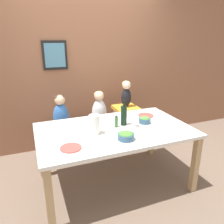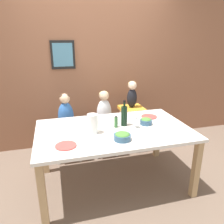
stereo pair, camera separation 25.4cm
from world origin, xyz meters
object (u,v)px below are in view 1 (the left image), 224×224
(person_child_left, at_px, (61,114))
(salad_bowl_small, at_px, (145,120))
(paper_towel_roll, at_px, (94,125))
(dinner_plate_back_left, at_px, (71,124))
(chair_far_left, at_px, (63,136))
(dinner_plate_front_right, at_px, (163,129))
(chair_far_center, at_px, (100,130))
(dinner_plate_front_left, at_px, (71,148))
(person_baby_right, at_px, (126,93))
(dinner_plate_back_right, at_px, (146,115))
(person_child_center, at_px, (99,109))
(wine_glass_near, at_px, (135,117))
(wine_bottle, at_px, (124,115))
(salad_bowl_large, at_px, (126,136))
(chair_right_highchair, at_px, (126,116))

(person_child_left, distance_m, salad_bowl_small, 1.18)
(paper_towel_roll, relative_size, dinner_plate_back_left, 1.07)
(chair_far_left, relative_size, dinner_plate_front_right, 2.23)
(chair_far_left, relative_size, chair_far_center, 1.00)
(chair_far_center, bearing_deg, chair_far_left, 180.00)
(salad_bowl_small, bearing_deg, person_child_left, 140.61)
(person_child_left, height_order, dinner_plate_front_left, person_child_left)
(chair_far_center, height_order, person_baby_right, person_baby_right)
(chair_far_center, relative_size, person_baby_right, 1.13)
(dinner_plate_back_left, height_order, dinner_plate_back_right, same)
(chair_far_center, distance_m, person_child_left, 0.66)
(chair_far_left, xyz_separation_m, dinner_plate_back_left, (0.05, -0.46, 0.36))
(chair_far_left, distance_m, person_child_center, 0.66)
(person_child_center, bearing_deg, dinner_plate_back_left, -138.52)
(dinner_plate_back_left, xyz_separation_m, dinner_plate_back_right, (1.01, -0.07, 0.00))
(chair_far_center, height_order, person_child_center, person_child_center)
(paper_towel_roll, bearing_deg, dinner_plate_front_left, -143.01)
(dinner_plate_back_left, bearing_deg, paper_towel_roll, -63.06)
(person_child_center, relative_size, dinner_plate_front_left, 2.64)
(person_child_center, relative_size, dinner_plate_front_right, 2.64)
(person_child_left, bearing_deg, wine_glass_near, -47.57)
(wine_bottle, bearing_deg, person_baby_right, 63.05)
(dinner_plate_front_right, bearing_deg, chair_far_left, 134.56)
(salad_bowl_large, xyz_separation_m, dinner_plate_front_left, (-0.57, 0.01, -0.04))
(salad_bowl_small, bearing_deg, wine_bottle, 171.33)
(wine_bottle, bearing_deg, salad_bowl_small, -8.67)
(wine_bottle, relative_size, dinner_plate_back_left, 1.51)
(person_child_center, height_order, salad_bowl_small, person_child_center)
(chair_far_center, xyz_separation_m, paper_towel_roll, (-0.33, -0.83, 0.46))
(person_child_left, xyz_separation_m, wine_bottle, (0.64, -0.71, 0.13))
(person_baby_right, relative_size, wine_bottle, 1.30)
(person_child_left, bearing_deg, person_baby_right, 0.02)
(chair_far_left, xyz_separation_m, person_child_center, (0.57, 0.00, 0.34))
(dinner_plate_front_left, relative_size, dinner_plate_front_right, 1.00)
(person_child_center, bearing_deg, paper_towel_roll, -111.42)
(wine_bottle, relative_size, salad_bowl_small, 2.14)
(wine_glass_near, bearing_deg, chair_far_left, 132.45)
(wine_bottle, bearing_deg, chair_far_center, 96.30)
(paper_towel_roll, relative_size, salad_bowl_large, 1.24)
(chair_right_highchair, height_order, salad_bowl_small, salad_bowl_small)
(chair_right_highchair, xyz_separation_m, person_child_left, (-1.00, 0.00, 0.16))
(person_baby_right, distance_m, dinner_plate_front_right, 1.04)
(chair_right_highchair, xyz_separation_m, salad_bowl_small, (-0.09, -0.75, 0.21))
(person_baby_right, bearing_deg, dinner_plate_back_right, -84.31)
(wine_glass_near, distance_m, salad_bowl_large, 0.37)
(paper_towel_roll, bearing_deg, chair_far_left, 105.99)
(dinner_plate_front_right, bearing_deg, chair_right_highchair, 89.90)
(chair_far_center, relative_size, salad_bowl_large, 2.59)
(wine_bottle, xyz_separation_m, salad_bowl_large, (-0.14, -0.37, -0.08))
(chair_far_center, xyz_separation_m, wine_glass_near, (0.18, -0.81, 0.47))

